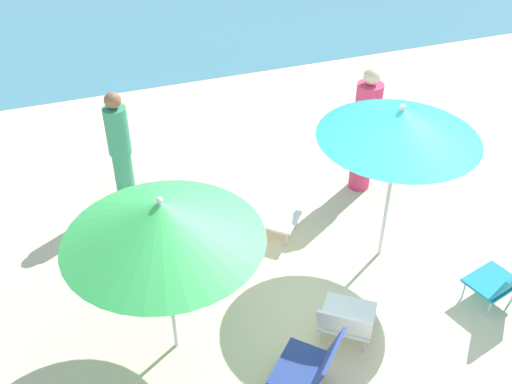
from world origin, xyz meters
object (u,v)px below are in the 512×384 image
Objects in this scene: beach_chair_f at (218,236)px; person_c at (365,131)px; beach_chair_d at (268,212)px; beach_chair_b at (346,320)px; beach_chair_e at (312,366)px; person_a at (120,150)px; umbrella_green at (162,222)px; umbrella_teal at (400,124)px; beach_chair_c at (502,282)px.

person_c reaches higher than beach_chair_f.
beach_chair_d is 1.08× the size of beach_chair_f.
beach_chair_b is 1.15× the size of beach_chair_f.
beach_chair_e is 3.61m from person_a.
umbrella_green reaches higher than person_c.
beach_chair_e reaches higher than beach_chair_d.
beach_chair_d is at bearing 42.54° from umbrella_green.
umbrella_teal is 2.00m from beach_chair_b.
umbrella_teal is at bearing 118.82° from beach_chair_f.
umbrella_green is at bearing 109.81° from beach_chair_b.
beach_chair_b is 0.71m from beach_chair_e.
person_c is (1.90, 2.74, 0.50)m from beach_chair_e.
person_c reaches higher than beach_chair_b.
beach_chair_c is (3.29, -0.60, -1.22)m from umbrella_green.
beach_chair_b is (-0.96, -1.01, -1.44)m from umbrella_teal.
beach_chair_c is 0.37× the size of person_c.
umbrella_teal is 2.50m from beach_chair_e.
beach_chair_b is at bearing -133.31° from umbrella_teal.
beach_chair_e is at bearing 165.06° from beach_chair_b.
umbrella_teal reaches higher than person_c.
person_c is at bearing 59.19° from beach_chair_d.
umbrella_green is 3.52m from person_c.
umbrella_green is 2.61m from person_a.
beach_chair_f is at bearing 63.93° from beach_chair_b.
beach_chair_e is (-0.55, -0.44, 0.07)m from beach_chair_b.
beach_chair_f is (-2.52, 1.72, -0.06)m from beach_chair_c.
beach_chair_e is 0.45× the size of person_c.
beach_chair_e is (-0.42, -2.26, 0.07)m from beach_chair_d.
beach_chair_d is 0.47× the size of person_a.
person_a is at bearing 32.12° from beach_chair_c.
umbrella_green is 2.30× the size of beach_chair_b.
umbrella_green is at bearing 3.40° from beach_chair_e.
beach_chair_f is at bearing 143.51° from person_a.
beach_chair_c reaches higher than beach_chair_b.
beach_chair_e is at bearing -59.34° from beach_chair_d.
person_a is 0.92× the size of person_c.
person_a is at bearing -102.16° from beach_chair_f.
umbrella_green is 2.91× the size of beach_chair_c.
person_a is at bearing 91.08° from umbrella_green.
beach_chair_c reaches higher than beach_chair_f.
umbrella_teal is (2.54, 0.53, 0.16)m from umbrella_green.
person_a reaches higher than beach_chair_c.
umbrella_teal reaches higher than umbrella_green.
beach_chair_c is 0.85× the size of beach_chair_d.
person_a reaches higher than beach_chair_b.
person_c is (1.35, 2.30, 0.57)m from beach_chair_b.
beach_chair_e is (-2.25, -0.32, 0.01)m from beach_chair_c.
umbrella_teal reaches higher than beach_chair_e.
beach_chair_e is 0.48× the size of person_a.
beach_chair_d is 1.96m from person_a.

